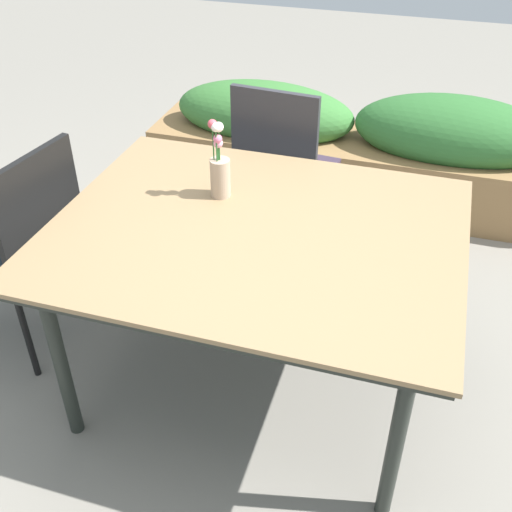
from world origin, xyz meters
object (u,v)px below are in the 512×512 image
object	(u,v)px
dining_table	(256,243)
chair_far_side	(282,166)
flower_vase	(220,169)
planter_box	(354,148)
chair_end_left	(21,237)

from	to	relation	value
dining_table	chair_far_side	xyz separation A→B (m)	(-0.13, 0.86, -0.14)
flower_vase	chair_far_side	bearing A→B (deg)	84.52
planter_box	chair_far_side	bearing A→B (deg)	-106.52
dining_table	planter_box	distance (m)	1.71
dining_table	chair_end_left	distance (m)	1.02
planter_box	flower_vase	bearing A→B (deg)	-101.56
chair_end_left	planter_box	xyz separation A→B (m)	(1.11, 1.68, -0.22)
flower_vase	planter_box	world-z (taller)	flower_vase
chair_end_left	flower_vase	size ratio (longest dim) A/B	3.03
chair_far_side	flower_vase	xyz separation A→B (m)	(-0.07, -0.68, 0.32)
dining_table	flower_vase	bearing A→B (deg)	137.30
flower_vase	planter_box	xyz separation A→B (m)	(0.30, 1.48, -0.55)
chair_far_side	chair_end_left	bearing A→B (deg)	-129.63
chair_far_side	planter_box	world-z (taller)	chair_far_side
dining_table	chair_far_side	bearing A→B (deg)	98.67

